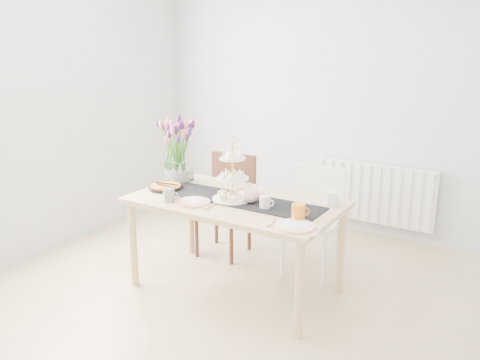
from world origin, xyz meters
The scene contains 16 objects.
room_shell centered at (0.00, 0.00, 1.30)m, with size 4.50×4.50×4.50m.
radiator centered at (0.50, 2.19, 0.45)m, with size 1.20×0.08×0.60m, color white.
dining_table centered at (-0.08, 0.50, 0.67)m, with size 1.60×0.90×0.75m.
chair_brown centered at (-0.55, 1.12, 0.53)m, with size 0.48×0.48×0.92m.
chair_white centered at (0.29, 1.19, 0.52)m, with size 0.47×0.47×0.89m.
table_runner centered at (-0.08, 0.50, 0.75)m, with size 1.40×0.35×0.01m, color black.
tulip_vase centered at (-0.77, 0.69, 1.11)m, with size 0.65×0.65×0.56m.
cake_stand centered at (-0.09, 0.47, 0.88)m, with size 0.31×0.31×0.45m.
teapot centered at (0.06, 0.48, 0.82)m, with size 0.23×0.19×0.15m, color silver, non-canonical shape.
cream_jug centered at (0.60, 0.77, 0.80)m, with size 0.10×0.10×0.10m, color silver.
tart_tin centered at (-0.72, 0.44, 0.77)m, with size 0.28×0.28×0.03m.
mug_grey centered at (-0.48, 0.20, 0.80)m, with size 0.09×0.09×0.10m, color gray.
mug_white centered at (0.22, 0.43, 0.80)m, with size 0.08×0.08×0.10m, color silver.
mug_orange centered at (0.52, 0.35, 0.81)m, with size 0.09×0.09×0.11m, color orange.
plate_left centered at (-0.31, 0.26, 0.76)m, with size 0.26×0.26×0.01m, color silver.
plate_right centered at (0.57, 0.21, 0.76)m, with size 0.27×0.27×0.01m, color white.
Camera 1 is at (1.89, -2.64, 1.95)m, focal length 38.00 mm.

